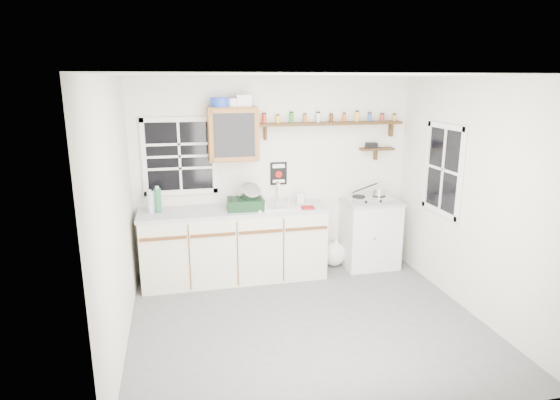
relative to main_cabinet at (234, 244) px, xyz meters
The scene contains 18 objects.
room 1.63m from the main_cabinet, 65.77° to the right, with size 3.64×3.24×2.54m.
main_cabinet is the anchor object (origin of this frame).
right_cabinet 1.84m from the main_cabinet, ahead, with size 0.73×0.57×0.91m.
sink 0.71m from the main_cabinet, ahead, with size 0.52×0.44×0.29m.
upper_cabinet 1.37m from the main_cabinet, 76.32° to the left, with size 0.60×0.32×0.65m.
upper_cabinet_clutter 1.75m from the main_cabinet, 89.26° to the left, with size 0.49×0.24×0.14m.
spice_shelf 1.98m from the main_cabinet, ahead, with size 1.91×0.18×0.35m.
secondary_shelf 2.25m from the main_cabinet, ahead, with size 0.45×0.16×0.24m.
warning_sign 1.08m from the main_cabinet, 24.36° to the left, with size 0.22×0.02×0.30m.
window_back 1.28m from the main_cabinet, 155.10° to the left, with size 0.93×0.03×0.98m.
window_right 2.68m from the main_cabinet, 17.55° to the right, with size 0.03×0.78×1.08m.
water_bottles 1.11m from the main_cabinet, behind, with size 0.16×0.09×0.32m.
dish_rack 0.59m from the main_cabinet, 15.54° to the right, with size 0.46×0.36×0.33m.
soap_bottle 1.05m from the main_cabinet, ahead, with size 0.09×0.10×0.21m, color white.
rag 1.03m from the main_cabinet, 11.59° to the right, with size 0.15×0.13×0.02m, color maroon.
hotplate 1.85m from the main_cabinet, ahead, with size 0.57×0.32×0.08m.
saucepan 2.01m from the main_cabinet, ahead, with size 0.40×0.26×0.18m.
trash_bag 1.40m from the main_cabinet, ahead, with size 0.36×0.33×0.42m.
Camera 1 is at (-1.25, -4.25, 2.46)m, focal length 30.00 mm.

